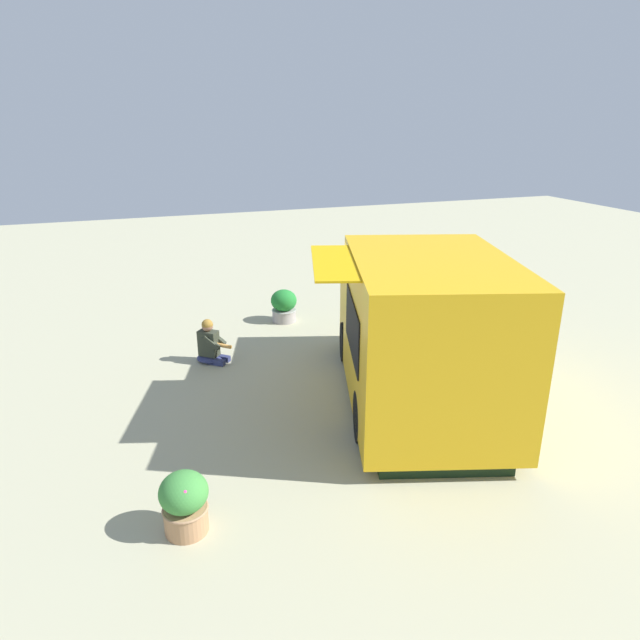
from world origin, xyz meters
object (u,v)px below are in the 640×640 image
person_customer (210,345)px  planter_flowering_near (184,502)px  planter_flowering_far (461,297)px  food_truck (419,332)px  planter_flowering_side (284,305)px

person_customer → planter_flowering_near: bearing=-102.3°
planter_flowering_near → planter_flowering_far: (7.25, 5.64, -0.02)m
planter_flowering_near → food_truck: bearing=25.9°
food_truck → planter_flowering_side: bearing=103.0°
planter_flowering_side → planter_flowering_near: bearing=-115.1°
food_truck → planter_flowering_near: 4.54m
food_truck → planter_flowering_side: 4.64m
food_truck → planter_flowering_far: bearing=48.7°
food_truck → planter_flowering_far: food_truck is taller
planter_flowering_near → person_customer: bearing=77.7°
planter_flowering_far → planter_flowering_near: bearing=-142.1°
food_truck → planter_flowering_near: size_ratio=6.99×
planter_flowering_side → person_customer: bearing=-138.7°
food_truck → planter_flowering_side: size_ratio=7.05×
planter_flowering_near → planter_flowering_side: bearing=64.9°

